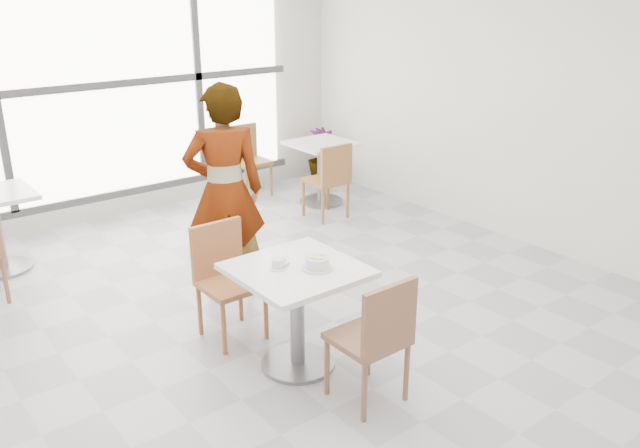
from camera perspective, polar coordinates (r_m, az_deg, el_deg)
floor at (r=5.03m, az=-2.14°, el=-9.78°), size 7.00×7.00×0.00m
wall_back at (r=7.55m, az=-18.49°, el=11.55°), size 6.00×0.00×6.00m
wall_right at (r=6.65m, az=19.42°, el=10.37°), size 0.00×7.00×7.00m
window at (r=7.49m, az=-18.32°, el=11.50°), size 4.60×0.07×2.52m
main_table at (r=4.44m, az=-2.02°, el=-6.51°), size 0.80×0.80×0.75m
chair_near at (r=4.07m, az=4.98°, el=-9.55°), size 0.42×0.42×0.87m
chair_far at (r=4.91m, az=-8.31°, el=-4.23°), size 0.42×0.42×0.87m
oatmeal_bowl at (r=4.30m, az=-0.23°, el=-3.40°), size 0.21×0.21×0.10m
coffee_cup at (r=4.32m, az=-3.69°, el=-3.50°), size 0.16×0.13×0.07m
person at (r=5.46m, az=-8.35°, el=2.84°), size 0.78×0.66×1.80m
bg_table_right at (r=7.84m, az=0.12°, el=5.31°), size 0.70×0.70×0.75m
bg_chair_right_near at (r=7.27m, az=0.90°, el=4.21°), size 0.42×0.42×0.87m
bg_chair_right_far at (r=8.23m, az=-6.42°, el=6.01°), size 0.42×0.42×0.87m
plant_right at (r=8.72m, az=0.20°, el=5.99°), size 0.44×0.44×0.72m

